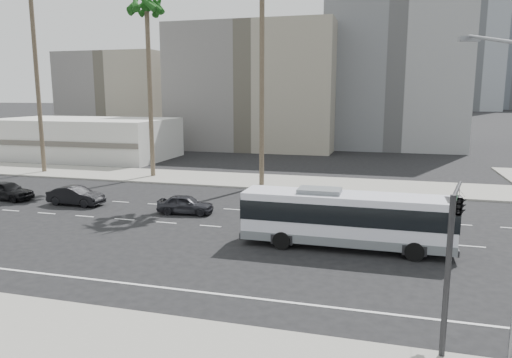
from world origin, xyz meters
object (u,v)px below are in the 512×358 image
(car_b, at_px, (76,196))
(car_c, at_px, (7,190))
(car_a, at_px, (186,204))
(city_bus, at_px, (346,217))
(traffic_signal, at_px, (458,206))
(palm_mid, at_px, (147,10))

(car_b, relative_size, car_c, 0.99)
(car_a, relative_size, car_b, 0.91)
(car_b, bearing_deg, city_bus, -101.32)
(traffic_signal, bearing_deg, car_b, 163.94)
(car_a, bearing_deg, traffic_signal, -134.32)
(palm_mid, bearing_deg, car_b, -89.23)
(city_bus, distance_m, car_c, 26.74)
(city_bus, relative_size, car_c, 2.57)
(city_bus, xyz_separation_m, car_b, (-20.05, 4.75, -0.96))
(car_a, xyz_separation_m, car_b, (-8.86, 0.23, 0.04))
(traffic_signal, height_order, palm_mid, palm_mid)
(car_a, bearing_deg, palm_mid, 29.83)
(car_a, relative_size, car_c, 0.90)
(car_b, xyz_separation_m, palm_mid, (-0.17, 12.38, 15.11))
(palm_mid, bearing_deg, city_bus, -40.27)
(city_bus, height_order, traffic_signal, traffic_signal)
(traffic_signal, relative_size, palm_mid, 0.30)
(city_bus, distance_m, car_a, 12.10)
(car_c, distance_m, traffic_signal, 33.35)
(city_bus, bearing_deg, palm_mid, 139.91)
(car_b, bearing_deg, car_a, -89.48)
(car_a, bearing_deg, car_c, 82.92)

